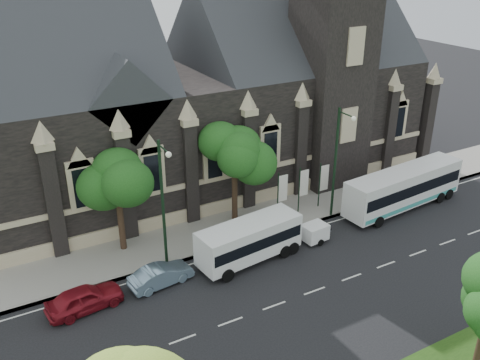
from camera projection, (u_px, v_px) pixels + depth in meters
ground at (274, 306)px, 31.33m from camera, size 160.00×160.00×0.00m
sidewalk at (206, 234)px, 38.85m from camera, size 80.00×5.00×0.15m
museum at (210, 91)px, 45.10m from camera, size 40.00×17.70×29.90m
tree_walk_right at (236, 150)px, 38.83m from camera, size 4.08×4.08×7.80m
tree_walk_left at (118, 175)px, 34.88m from camera, size 3.91×3.91×7.64m
street_lamp_near at (337, 158)px, 39.25m from camera, size 0.36×1.88×9.00m
street_lamp_mid at (164, 198)px, 33.07m from camera, size 0.36×1.88×9.00m
banner_flag_left at (281, 191)px, 40.26m from camera, size 0.90×0.10×4.00m
banner_flag_center at (302, 186)px, 41.14m from camera, size 0.90×0.10×4.00m
banner_flag_right at (323, 181)px, 42.03m from camera, size 0.90×0.10×4.00m
tour_coach at (404, 188)px, 42.14m from camera, size 11.61×3.47×3.34m
shuttle_bus at (249, 239)px, 35.15m from camera, size 7.65×3.36×2.87m
box_trailer at (315, 232)px, 37.72m from camera, size 2.64×1.56×1.38m
sedan at (161, 275)px, 33.02m from camera, size 4.31×1.99×1.37m
car_far_red at (85, 298)px, 30.74m from camera, size 4.73×2.34×1.55m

